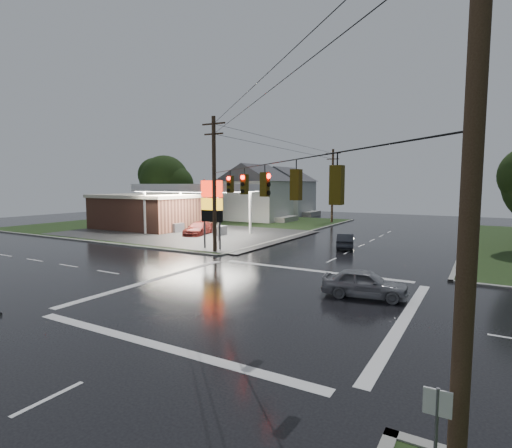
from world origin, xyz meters
The scene contains 14 objects.
ground centered at (0.00, 0.00, 0.00)m, with size 120.00×120.00×0.00m, color black.
grass_nw centered at (-26.00, 26.00, 0.04)m, with size 36.00×36.00×0.08m, color #1D3216.
gas_station centered at (-25.68, 19.70, 2.55)m, with size 26.20×18.00×5.60m.
pylon_sign centered at (-10.50, 10.50, 4.01)m, with size 2.00×0.35×6.00m.
utility_pole_nw centered at (-9.50, 9.50, 5.72)m, with size 2.20×0.32×11.00m.
utility_pole_se centered at (9.50, -9.50, 5.72)m, with size 2.20×0.32×11.00m.
utility_pole_n centered at (-9.50, 38.00, 5.47)m, with size 2.20×0.32×10.50m.
traffic_signals centered at (0.02, -0.02, 6.48)m, with size 26.87×26.87×1.47m.
house_near centered at (-20.95, 36.00, 4.41)m, with size 11.05×8.48×8.60m.
house_far centered at (-21.95, 48.00, 4.41)m, with size 11.05×8.48×8.60m.
tree_nw_behind centered at (-33.84, 29.99, 6.18)m, with size 8.93×7.60×10.00m.
car_north centered at (-0.80, 16.81, 0.65)m, with size 1.39×3.97×1.31m, color #23252B.
car_crossing centered at (4.68, 2.58, 0.71)m, with size 1.68×4.17×1.42m, color gray.
car_pump centered at (-17.49, 17.48, 0.72)m, with size 2.03×4.98×1.45m, color maroon.
Camera 1 is at (9.74, -16.89, 5.64)m, focal length 28.00 mm.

